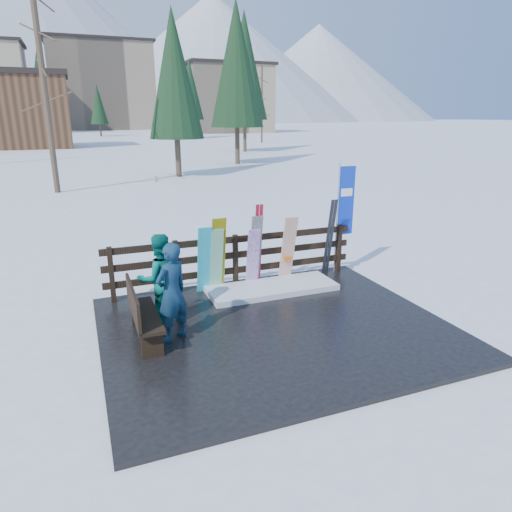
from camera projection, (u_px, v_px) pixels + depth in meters
name	position (u px, v px, depth m)	size (l,w,h in m)	color
ground	(276.00, 330.00, 8.19)	(700.00, 700.00, 0.00)	white
deck	(276.00, 328.00, 8.17)	(6.00, 5.00, 0.08)	black
fence	(235.00, 257.00, 9.93)	(5.60, 0.10, 1.15)	black
snow_patch	(272.00, 288.00, 9.78)	(2.76, 1.00, 0.12)	white
bench	(141.00, 313.00, 7.46)	(0.41, 1.50, 0.97)	black
snowboard_0	(204.00, 260.00, 9.45)	(0.30, 0.03, 1.49)	#22B8D1
snowboard_1	(216.00, 260.00, 9.54)	(0.27, 0.03, 1.42)	white
snowboard_2	(218.00, 255.00, 9.53)	(0.30, 0.03, 1.65)	#FFF007
snowboard_3	(253.00, 258.00, 9.84)	(0.27, 0.03, 1.34)	white
snowboard_4	(255.00, 251.00, 9.82)	(0.25, 0.03, 1.63)	black
snowboard_5	(288.00, 249.00, 10.10)	(0.31, 0.03, 1.55)	white
ski_pair_a	(258.00, 245.00, 9.88)	(0.16, 0.20, 1.83)	#A81428
ski_pair_b	(330.00, 238.00, 10.50)	(0.17, 0.32, 1.82)	black
rental_flag	(344.00, 205.00, 10.63)	(0.45, 0.04, 2.60)	silver
person_front	(172.00, 292.00, 7.44)	(0.61, 0.40, 1.68)	navy
person_back	(160.00, 279.00, 8.09)	(0.80, 0.63, 1.65)	#076358
resort_buildings	(85.00, 89.00, 108.35)	(73.00, 87.60, 22.60)	tan
trees	(136.00, 97.00, 52.05)	(42.19, 68.71, 13.08)	#382B1E
mountains	(48.00, 37.00, 281.98)	(520.00, 260.00, 120.00)	white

